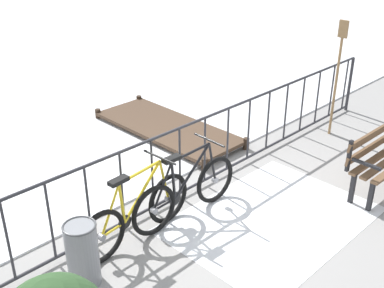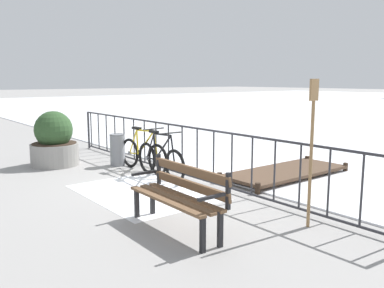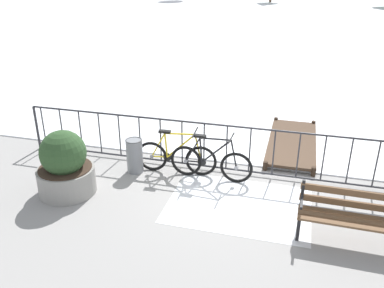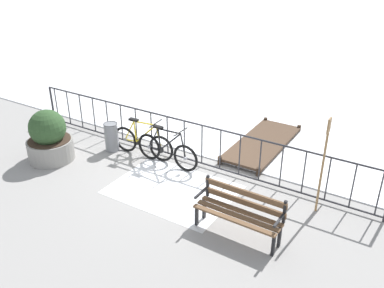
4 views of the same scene
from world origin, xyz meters
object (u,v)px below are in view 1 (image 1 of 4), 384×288
at_px(trash_bin, 82,254).
at_px(bicycle_second, 186,192).
at_px(oar_upright, 338,71).
at_px(bicycle_near_railing, 137,214).

bearing_deg(trash_bin, bicycle_second, 3.85).
bearing_deg(oar_upright, trash_bin, -178.52).
bearing_deg(bicycle_near_railing, oar_upright, -0.43).
bearing_deg(bicycle_second, bicycle_near_railing, 175.63).
distance_m(bicycle_second, oar_upright, 3.63).
bearing_deg(bicycle_second, trash_bin, -176.15).
relative_size(bicycle_near_railing, bicycle_second, 1.00).
height_order(bicycle_second, trash_bin, bicycle_second).
relative_size(bicycle_second, trash_bin, 2.34).
bearing_deg(trash_bin, bicycle_near_railing, 10.95).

